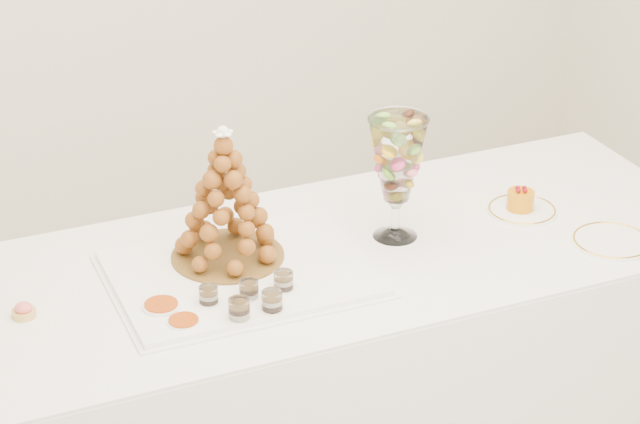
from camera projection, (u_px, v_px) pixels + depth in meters
buffet_table at (343, 374)px, 3.64m from camera, size 2.22×1.00×0.82m
lace_tray at (241, 274)px, 3.31m from camera, size 0.70×0.55×0.02m
macaron_vase at (397, 161)px, 3.42m from camera, size 0.16×0.16×0.36m
cake_plate at (522, 210)px, 3.66m from camera, size 0.20×0.20×0.01m
spare_plate at (612, 241)px, 3.49m from camera, size 0.22×0.22×0.01m
pink_tart at (24, 311)px, 3.14m from camera, size 0.06×0.06×0.04m
verrine_a at (209, 298)px, 3.16m from camera, size 0.06×0.06×0.07m
verrine_b at (249, 293)px, 3.18m from camera, size 0.05×0.05×0.07m
verrine_c at (284, 284)px, 3.22m from camera, size 0.06×0.06×0.07m
verrine_d at (239, 312)px, 3.09m from camera, size 0.06×0.06×0.07m
verrine_e at (272, 304)px, 3.13m from camera, size 0.07×0.07×0.07m
ramekin_back at (162, 310)px, 3.14m from camera, size 0.10×0.10×0.03m
ramekin_front at (184, 325)px, 3.08m from camera, size 0.08×0.08×0.03m
croquembouche at (225, 195)px, 3.29m from camera, size 0.31×0.31×0.38m
mousse_cake at (521, 200)px, 3.64m from camera, size 0.08×0.08×0.07m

